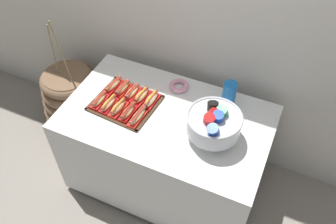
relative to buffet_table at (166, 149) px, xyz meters
name	(u,v)px	position (x,y,z in m)	size (l,w,h in m)	color
ground_plane	(166,178)	(0.00, 0.00, -0.39)	(10.00, 10.00, 0.00)	gray
buffet_table	(166,149)	(0.00, 0.00, 0.00)	(1.35, 0.80, 0.75)	white
floor_vase	(73,102)	(-0.96, 0.20, -0.11)	(0.52, 0.52, 1.12)	brown
serving_tray	(125,103)	(-0.29, -0.01, 0.36)	(0.43, 0.39, 0.01)	#472B19
hot_dog_0	(99,100)	(-0.45, -0.08, 0.39)	(0.07, 0.16, 0.06)	red
hot_dog_1	(108,104)	(-0.38, -0.09, 0.39)	(0.07, 0.16, 0.06)	#B21414
hot_dog_2	(118,108)	(-0.30, -0.09, 0.39)	(0.08, 0.17, 0.06)	red
hot_dog_3	(128,112)	(-0.23, -0.10, 0.39)	(0.07, 0.16, 0.06)	#B21414
hot_dog_4	(138,116)	(-0.15, -0.10, 0.39)	(0.07, 0.19, 0.06)	red
hot_dog_5	(113,85)	(-0.44, 0.08, 0.39)	(0.08, 0.17, 0.06)	red
hot_dog_6	(122,88)	(-0.36, 0.08, 0.39)	(0.07, 0.16, 0.06)	red
hot_dog_7	(132,92)	(-0.29, 0.07, 0.39)	(0.08, 0.16, 0.06)	red
hot_dog_8	(141,96)	(-0.21, 0.07, 0.39)	(0.08, 0.17, 0.06)	#B21414
hot_dog_9	(151,100)	(-0.14, 0.06, 0.39)	(0.07, 0.17, 0.06)	red
punch_bowl	(214,123)	(0.33, -0.04, 0.49)	(0.33, 0.33, 0.25)	silver
cup_stack	(229,94)	(0.33, 0.27, 0.44)	(0.09, 0.09, 0.18)	blue
donut	(179,86)	(-0.03, 0.28, 0.37)	(0.14, 0.14, 0.04)	pink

